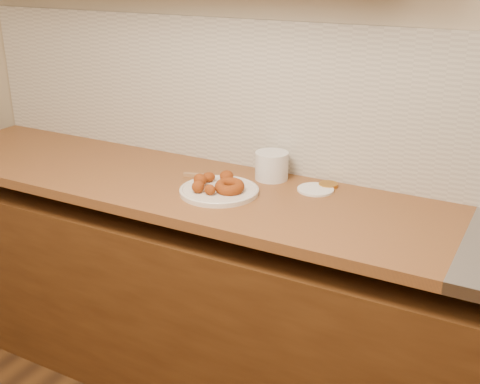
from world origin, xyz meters
name	(u,v)px	position (x,y,z in m)	size (l,w,h in m)	color
wall_back	(352,66)	(0.00, 2.00, 1.35)	(4.00, 0.02, 2.70)	#C6B497
base_cabinet	(309,332)	(0.00, 1.69, 0.39)	(3.60, 0.60, 0.77)	#543013
butcher_block	(163,183)	(-0.65, 1.69, 0.88)	(2.30, 0.62, 0.04)	brown
backsplash	(348,107)	(0.00, 1.99, 1.20)	(3.60, 0.02, 0.60)	beige
donut_plate	(219,191)	(-0.37, 1.65, 0.91)	(0.30, 0.30, 0.02)	silver
ring_donut	(229,186)	(-0.32, 1.65, 0.94)	(0.11, 0.11, 0.04)	#8D3B08
fried_dough_chunks	(210,181)	(-0.42, 1.66, 0.94)	(0.14, 0.23, 0.05)	#8D3B08
plastic_tub	(272,166)	(-0.27, 1.89, 0.95)	(0.13, 0.13, 0.11)	silver
tub_lid	(315,190)	(-0.06, 1.85, 0.90)	(0.14, 0.14, 0.01)	white
brass_jar_lid	(328,185)	(-0.04, 1.92, 0.91)	(0.07, 0.07, 0.01)	#B77F2C
wooden_utensil	(203,176)	(-0.52, 1.77, 0.91)	(0.16, 0.02, 0.01)	olive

